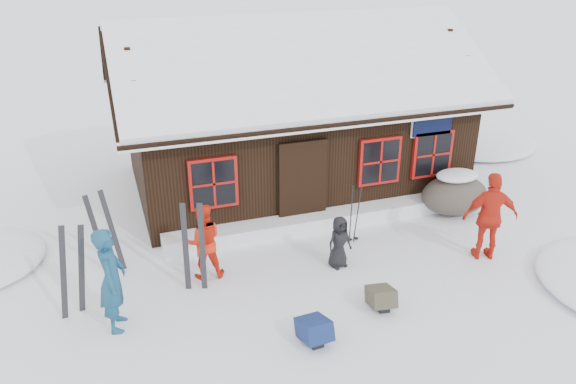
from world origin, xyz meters
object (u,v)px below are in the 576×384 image
at_px(skier_orange_right, 490,217).
at_px(skier_crouched, 339,242).
at_px(ski_poles, 354,216).
at_px(backpack_olive, 381,300).
at_px(skier_teal, 112,280).
at_px(skier_orange_left, 203,241).
at_px(ski_pair_left, 72,272).
at_px(backpack_blue, 314,333).
at_px(boulder, 455,194).

distance_m(skier_orange_right, skier_crouched, 3.10).
height_order(ski_poles, backpack_olive, ski_poles).
bearing_deg(skier_teal, skier_crouched, -73.16).
distance_m(skier_orange_left, skier_orange_right, 5.74).
bearing_deg(ski_poles, skier_orange_left, -175.29).
bearing_deg(ski_pair_left, ski_poles, 2.25).
bearing_deg(ski_poles, skier_orange_right, -32.21).
xyz_separation_m(skier_teal, backpack_blue, (3.01, -1.46, -0.78)).
relative_size(skier_teal, backpack_blue, 3.13).
distance_m(skier_crouched, backpack_blue, 2.43).
relative_size(skier_crouched, ski_poles, 0.80).
height_order(skier_orange_left, boulder, skier_orange_left).
xyz_separation_m(boulder, backpack_olive, (-3.44, -2.86, -0.33)).
height_order(ski_pair_left, backpack_blue, ski_pair_left).
xyz_separation_m(skier_teal, backpack_olive, (4.48, -0.98, -0.78)).
xyz_separation_m(skier_orange_right, boulder, (0.59, 2.01, -0.45)).
relative_size(skier_teal, skier_orange_left, 1.22).
bearing_deg(skier_crouched, ski_poles, 34.80).
height_order(skier_orange_left, backpack_olive, skier_orange_left).
relative_size(skier_orange_left, ski_poles, 1.13).
bearing_deg(ski_poles, boulder, 10.73).
bearing_deg(boulder, skier_crouched, -159.61).
bearing_deg(backpack_olive, ski_poles, 85.29).
distance_m(backpack_blue, backpack_olive, 1.55).
xyz_separation_m(skier_teal, skier_crouched, (4.33, 0.55, -0.39)).
bearing_deg(skier_crouched, skier_teal, 173.33).
bearing_deg(skier_orange_right, ski_poles, -14.31).
bearing_deg(skier_teal, skier_orange_right, -81.35).
bearing_deg(skier_orange_right, boulder, -88.45).
bearing_deg(skier_orange_right, ski_pair_left, 12.66).
relative_size(skier_teal, boulder, 1.14).
xyz_separation_m(skier_orange_left, skier_crouched, (2.62, -0.51, -0.23)).
xyz_separation_m(skier_orange_right, skier_crouched, (-3.00, 0.67, -0.39)).
height_order(boulder, backpack_blue, boulder).
height_order(ski_poles, backpack_blue, ski_poles).
bearing_deg(backpack_olive, ski_pair_left, 171.09).
bearing_deg(ski_pair_left, skier_crouched, -5.75).
distance_m(skier_crouched, ski_poles, 1.05).
height_order(backpack_blue, backpack_olive, backpack_blue).
bearing_deg(skier_orange_left, ski_pair_left, 15.89).
distance_m(skier_teal, skier_orange_left, 2.03).
bearing_deg(skier_teal, ski_pair_left, 55.49).
height_order(boulder, ski_poles, ski_poles).
bearing_deg(skier_crouched, boulder, 6.46).
relative_size(skier_crouched, boulder, 0.66).
relative_size(boulder, backpack_olive, 2.89).
height_order(skier_teal, boulder, skier_teal).
bearing_deg(backpack_blue, boulder, 30.11).
relative_size(ski_pair_left, ski_poles, 1.30).
relative_size(skier_orange_right, boulder, 1.14).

